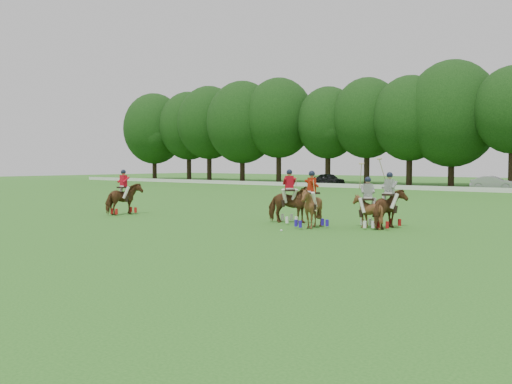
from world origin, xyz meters
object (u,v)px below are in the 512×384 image
Objects in this scene: polo_red_b at (289,204)px; polo_stripe_a at (389,208)px; polo_ball at (281,231)px; polo_red_c at (312,207)px; car_mid at (493,183)px; car_left at (329,179)px; polo_red_a at (124,198)px; polo_stripe_b at (368,210)px.

polo_stripe_a is at bearing 11.43° from polo_red_b.
polo_red_b is at bearing -168.57° from polo_stripe_a.
polo_stripe_a is at bearing 51.33° from polo_ball.
polo_red_b is 2.10m from polo_red_c.
car_mid is at bearing 95.38° from polo_red_c.
polo_red_a is (11.33, -39.45, 0.14)m from car_left.
polo_stripe_a is (4.41, 0.89, -0.03)m from polo_red_b.
car_mid is at bearing 79.37° from polo_red_a.
car_mid is 37.15m from polo_stripe_a.
car_left is 1.00× the size of car_mid.
polo_red_b is (9.20, 1.93, 0.02)m from polo_red_a.
polo_red_c reaches higher than car_mid.
polo_ball is at bearing -128.67° from polo_stripe_a.
polo_stripe_a reaches higher than polo_stripe_b.
polo_red_a reaches higher than polo_ball.
polo_red_c is 2.32m from polo_stripe_b.
polo_red_c is (1.84, -1.01, -0.01)m from polo_red_b.
polo_red_b is 4.50m from polo_stripe_a.
polo_red_a is at bearing -175.26° from polo_red_c.
polo_red_c reaches higher than polo_ball.
polo_stripe_a is 31.92× the size of polo_ball.
polo_red_b reaches higher than car_left.
polo_stripe_b is (1.83, 1.41, -0.12)m from polo_red_c.
polo_stripe_b is 29.75× the size of polo_ball.
polo_ball is at bearing -134.52° from car_left.
polo_red_b is 0.90× the size of polo_stripe_b.
polo_stripe_a reaches higher than polo_red_c.
car_mid is 1.76× the size of polo_red_c.
car_mid is 1.79× the size of polo_red_a.
polo_red_c is at bearing -143.52° from polo_stripe_a.
car_left is at bearing 106.02° from polo_red_a.
polo_stripe_a is (13.61, 2.82, -0.01)m from polo_red_a.
polo_red_b is (1.79, -37.52, 0.19)m from car_mid.
car_left is 42.77m from polo_red_b.
polo_red_c reaches higher than polo_red_a.
polo_red_a is at bearing -169.74° from polo_stripe_b.
polo_red_a is at bearing -147.22° from car_left.
car_mid is at bearing 98.37° from polo_stripe_b.
polo_red_a is 0.88× the size of polo_stripe_b.
polo_red_b is (20.53, -37.52, 0.16)m from car_left.
car_mid is at bearing 99.61° from polo_stripe_a.
polo_stripe_b is at bearing -146.51° from polo_stripe_a.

